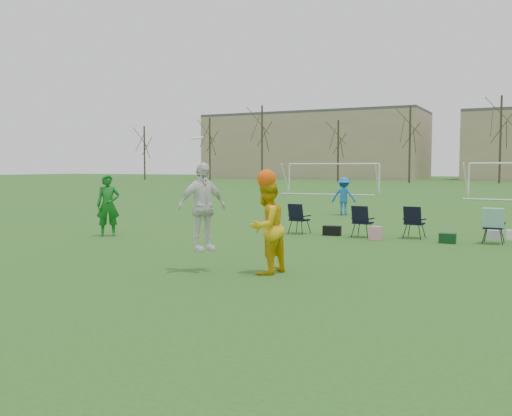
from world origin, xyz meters
The scene contains 7 objects.
ground centered at (0.00, 0.00, 0.00)m, with size 260.00×260.00×0.00m, color #27571B.
fielder_green_near centered at (-7.24, 4.42, 0.96)m, with size 0.70×0.46×1.92m, color #136B1D.
fielder_blue centered at (-3.09, 15.16, 0.84)m, with size 1.09×0.62×1.68m, color blue.
center_contest centered at (-0.67, 0.81, 1.12)m, with size 2.17×1.45×2.77m.
sideline_setup centered at (2.60, 7.98, 0.54)m, with size 9.12×2.03×1.81m.
goal_left centered at (-10.00, 34.00, 1.92)m, with size 7.39×0.76×2.46m.
tree_line centered at (0.24, 69.85, 5.09)m, with size 110.28×3.28×11.40m.
Camera 1 is at (4.71, -9.30, 2.14)m, focal length 40.00 mm.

